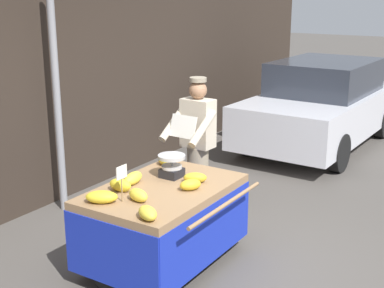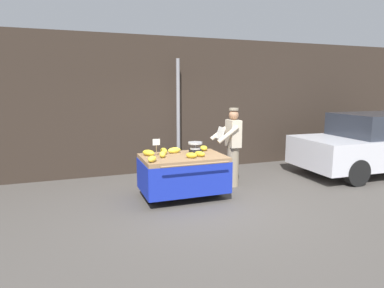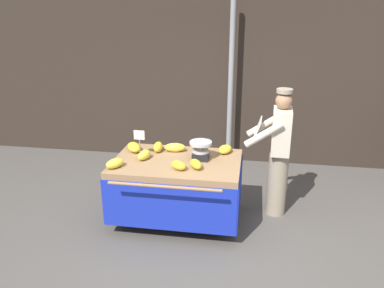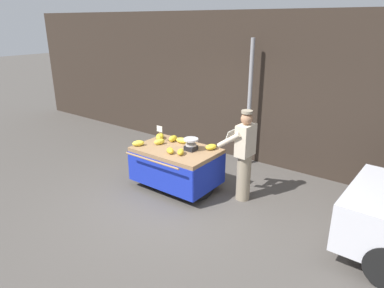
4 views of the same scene
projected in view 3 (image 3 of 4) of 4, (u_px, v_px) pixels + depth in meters
name	position (u px, v px, depth m)	size (l,w,h in m)	color
ground_plane	(201.00, 245.00, 4.62)	(60.00, 60.00, 0.00)	#514C47
back_wall	(225.00, 65.00, 6.67)	(16.00, 0.24, 3.40)	#332821
street_pole	(231.00, 86.00, 6.38)	(0.09, 0.09, 2.84)	gray
banana_cart	(177.00, 177.00, 4.95)	(1.61, 1.26, 0.85)	#93704C
weighing_scale	(201.00, 150.00, 4.87)	(0.28, 0.28, 0.24)	black
price_sign	(139.00, 137.00, 4.94)	(0.14, 0.01, 0.34)	#997A51
banana_bunch_0	(144.00, 155.00, 4.89)	(0.12, 0.23, 0.11)	yellow
banana_bunch_1	(134.00, 147.00, 5.15)	(0.16, 0.29, 0.11)	yellow
banana_bunch_2	(179.00, 165.00, 4.59)	(0.13, 0.21, 0.11)	gold
banana_bunch_3	(225.00, 149.00, 5.09)	(0.15, 0.24, 0.10)	yellow
banana_bunch_4	(196.00, 164.00, 4.62)	(0.12, 0.23, 0.11)	gold
banana_bunch_5	(175.00, 147.00, 5.14)	(0.13, 0.28, 0.12)	yellow
banana_bunch_6	(158.00, 147.00, 5.15)	(0.12, 0.23, 0.12)	yellow
banana_bunch_7	(115.00, 163.00, 4.64)	(0.14, 0.24, 0.11)	yellow
vendor_person	(278.00, 153.00, 5.04)	(0.59, 0.53, 1.71)	gray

